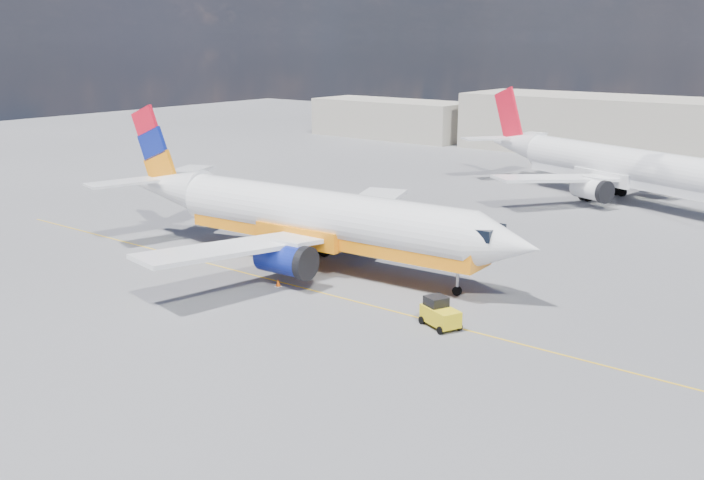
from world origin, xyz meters
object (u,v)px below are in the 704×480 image
Objects in this scene: second_jet at (613,166)px; gse_tug at (440,313)px; traffic_cone at (278,283)px; main_jet at (310,217)px.

gse_tug is at bearing -61.81° from second_jet.
traffic_cone is (-12.32, -0.31, -0.55)m from gse_tug.
gse_tug is (13.89, -4.70, -2.80)m from main_jet.
main_jet is 6.23m from traffic_cone.
gse_tug reaches higher than traffic_cone.
main_jet reaches higher than second_jet.
main_jet reaches higher than traffic_cone.
second_jet is 41.77m from gse_tug.
second_jet is at bearing 80.92° from traffic_cone.
second_jet reaches higher than traffic_cone.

